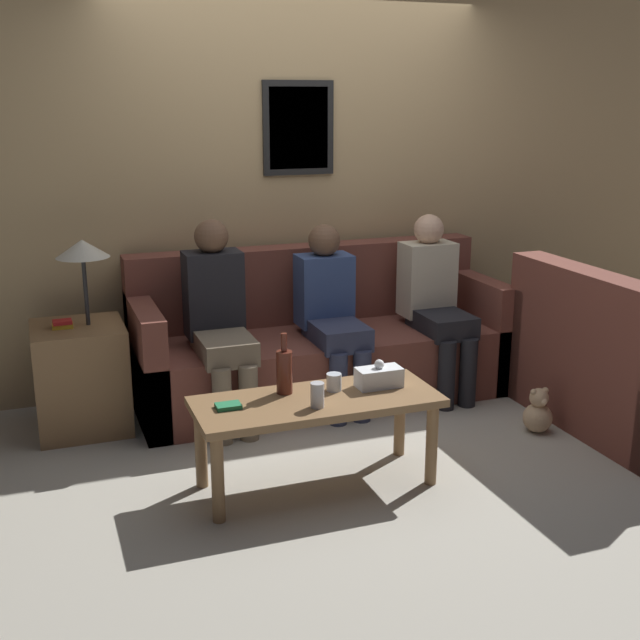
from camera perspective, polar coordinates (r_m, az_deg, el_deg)
ground_plane at (r=4.88m, az=2.03°, el=-7.26°), size 16.00×16.00×0.00m
wall_back at (r=5.42m, az=-1.66°, el=9.30°), size 9.00×0.08×2.60m
couch_main at (r=5.21m, az=-0.04°, el=-1.89°), size 2.38×0.84×0.95m
couch_side at (r=5.06m, az=20.74°, el=-3.47°), size 0.84×1.33×0.95m
coffee_table at (r=3.98m, az=-0.24°, el=-6.49°), size 1.21×0.49×0.47m
side_table_with_lamp at (r=4.88m, az=-16.62°, el=-3.50°), size 0.52×0.52×1.12m
wine_bottle at (r=3.98m, az=-2.55°, el=-3.62°), size 0.08×0.08×0.31m
drinking_glass at (r=4.04m, az=1.00°, el=-4.43°), size 0.08×0.08×0.09m
book_stack at (r=3.85m, az=-6.54°, el=-6.10°), size 0.12×0.08×0.02m
soda_can at (r=3.82m, az=-0.19°, el=-5.36°), size 0.07×0.07×0.12m
tissue_box at (r=4.10m, az=4.21°, el=-4.05°), size 0.23×0.12×0.15m
person_left at (r=4.76m, az=-7.20°, el=0.29°), size 0.34×0.64×1.20m
person_middle at (r=4.97m, az=0.81°, el=0.71°), size 0.34×0.62×1.14m
person_right at (r=5.26m, az=8.20°, el=1.51°), size 0.34×0.61×1.16m
teddy_bear at (r=4.87m, az=15.24°, el=-6.39°), size 0.17×0.17×0.27m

